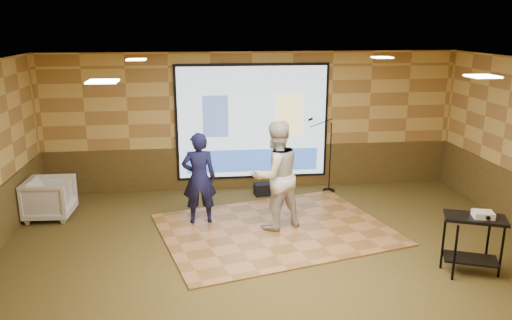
{
  "coord_description": "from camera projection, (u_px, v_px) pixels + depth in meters",
  "views": [
    {
      "loc": [
        -1.19,
        -7.11,
        3.59
      ],
      "look_at": [
        -0.2,
        1.1,
        1.3
      ],
      "focal_mm": 35.0,
      "sensor_mm": 36.0,
      "label": 1
    }
  ],
  "objects": [
    {
      "name": "banquet_chair",
      "position": [
        50.0,
        198.0,
        9.4
      ],
      "size": [
        0.88,
        0.85,
        0.77
      ],
      "primitive_type": "imported",
      "rotation": [
        0.0,
        0.0,
        1.53
      ],
      "color": "gray",
      "rests_on": "ground"
    },
    {
      "name": "downlight_sw",
      "position": [
        103.0,
        81.0,
        5.42
      ],
      "size": [
        0.32,
        0.32,
        0.02
      ],
      "primitive_type": "cube",
      "color": "#FFEFBF",
      "rests_on": "room_shell"
    },
    {
      "name": "av_table",
      "position": [
        473.0,
        235.0,
        7.25
      ],
      "size": [
        0.85,
        0.44,
        0.89
      ],
      "rotation": [
        0.0,
        0.0,
        -0.39
      ],
      "color": "black",
      "rests_on": "ground"
    },
    {
      "name": "projector",
      "position": [
        483.0,
        215.0,
        7.13
      ],
      "size": [
        0.32,
        0.29,
        0.09
      ],
      "primitive_type": "cube",
      "rotation": [
        0.0,
        0.0,
        -0.25
      ],
      "color": "silver",
      "rests_on": "av_table"
    },
    {
      "name": "projector_screen",
      "position": [
        253.0,
        123.0,
        10.8
      ],
      "size": [
        3.32,
        0.06,
        2.52
      ],
      "color": "black",
      "rests_on": "room_shell"
    },
    {
      "name": "downlight_nw",
      "position": [
        136.0,
        60.0,
        8.58
      ],
      "size": [
        0.32,
        0.32,
        0.02
      ],
      "primitive_type": "cube",
      "color": "#FFEFBF",
      "rests_on": "room_shell"
    },
    {
      "name": "player_right",
      "position": [
        276.0,
        175.0,
        8.74
      ],
      "size": [
        1.15,
        1.04,
        1.94
      ],
      "primitive_type": "imported",
      "rotation": [
        0.0,
        0.0,
        3.53
      ],
      "color": "beige",
      "rests_on": "dance_floor"
    },
    {
      "name": "room_shell",
      "position": [
        279.0,
        127.0,
        7.34
      ],
      "size": [
        9.04,
        7.04,
        3.02
      ],
      "color": "tan",
      "rests_on": "ground"
    },
    {
      "name": "wainscot_back",
      "position": [
        252.0,
        167.0,
        11.11
      ],
      "size": [
        9.0,
        0.04,
        0.95
      ],
      "primitive_type": "cube",
      "color": "#443416",
      "rests_on": "ground"
    },
    {
      "name": "duffel_bag",
      "position": [
        264.0,
        189.0,
        10.71
      ],
      "size": [
        0.44,
        0.33,
        0.26
      ],
      "primitive_type": "cube",
      "rotation": [
        0.0,
        0.0,
        0.13
      ],
      "color": "black",
      "rests_on": "ground"
    },
    {
      "name": "mic_stand",
      "position": [
        327.0,
        169.0,
        10.86
      ],
      "size": [
        0.65,
        0.27,
        1.65
      ],
      "rotation": [
        0.0,
        0.0,
        0.21
      ],
      "color": "black",
      "rests_on": "ground"
    },
    {
      "name": "ground",
      "position": [
        277.0,
        257.0,
        7.9
      ],
      "size": [
        9.0,
        9.0,
        0.0
      ],
      "primitive_type": "plane",
      "color": "#2C3317",
      "rests_on": "ground"
    },
    {
      "name": "downlight_se",
      "position": [
        483.0,
        76.0,
        5.93
      ],
      "size": [
        0.32,
        0.32,
        0.02
      ],
      "primitive_type": "cube",
      "color": "#FFEFBF",
      "rests_on": "room_shell"
    },
    {
      "name": "dance_floor",
      "position": [
        275.0,
        229.0,
        8.92
      ],
      "size": [
        4.53,
        3.86,
        0.03
      ],
      "primitive_type": "cube",
      "rotation": [
        0.0,
        0.0,
        0.26
      ],
      "color": "#AA6E3E",
      "rests_on": "ground"
    },
    {
      "name": "player_left",
      "position": [
        199.0,
        178.0,
        9.0
      ],
      "size": [
        0.64,
        0.43,
        1.69
      ],
      "primitive_type": "imported",
      "rotation": [
        0.0,
        0.0,
        3.19
      ],
      "color": "#12143B",
      "rests_on": "dance_floor"
    },
    {
      "name": "downlight_ne",
      "position": [
        382.0,
        57.0,
        9.08
      ],
      "size": [
        0.32,
        0.32,
        0.02
      ],
      "primitive_type": "cube",
      "color": "#FFEFBF",
      "rests_on": "room_shell"
    }
  ]
}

